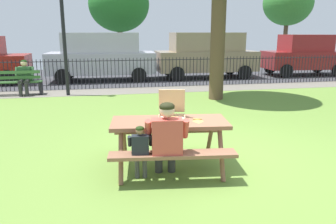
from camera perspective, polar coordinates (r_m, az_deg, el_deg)
name	(u,v)px	position (r m, az deg, el deg)	size (l,w,h in m)	color
ground	(185,128)	(7.40, 2.98, -2.88)	(28.00, 11.50, 0.02)	olive
cobblestone_walkway	(153,90)	(12.23, -2.71, 3.84)	(28.00, 1.40, 0.01)	slate
street_asphalt	(140,75)	(16.43, -4.88, 6.37)	(28.00, 7.15, 0.01)	#38383D
picnic_table_foreground	(169,131)	(5.13, 0.26, -3.39)	(1.96, 1.68, 0.79)	#8B5D43
pizza_box_open	(172,114)	(5.14, 0.67, -0.30)	(0.51, 0.58, 0.46)	tan
pizza_slice_on_table	(198,120)	(5.09, 5.23, -1.46)	(0.17, 0.22, 0.02)	#E8CA50
adult_at_table	(167,138)	(4.63, -0.24, -4.53)	(0.63, 0.62, 1.19)	#363636
child_at_table	(140,148)	(4.64, -4.84, -6.33)	(0.36, 0.35, 0.86)	#484848
iron_fence_streetside	(150,72)	(12.83, -3.19, 6.95)	(23.92, 0.03, 1.14)	black
park_bench_left	(17,83)	(12.27, -24.86, 4.59)	(1.60, 0.47, 0.85)	#315A2B
person_on_park_bench	(25,76)	(12.20, -23.74, 5.80)	(0.61, 0.59, 1.19)	#292929
lamp_post_walkway	(62,11)	(11.54, -17.99, 16.39)	(0.28, 0.28, 4.59)	black
parked_car_left	(102,56)	(14.82, -11.51, 9.62)	(4.67, 2.10, 2.08)	#B5B1BF
parked_car_center	(206,54)	(15.54, 6.67, 9.99)	(4.61, 1.97, 2.08)	#9C8364
parked_car_right	(304,55)	(17.74, 22.69, 9.22)	(3.98, 1.98, 1.98)	maroon
far_tree_midleft	(119,4)	(21.03, -8.55, 18.08)	(3.66, 3.66, 5.38)	brown
far_tree_center	(288,3)	(24.31, 20.20, 17.39)	(3.27, 3.27, 5.45)	brown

